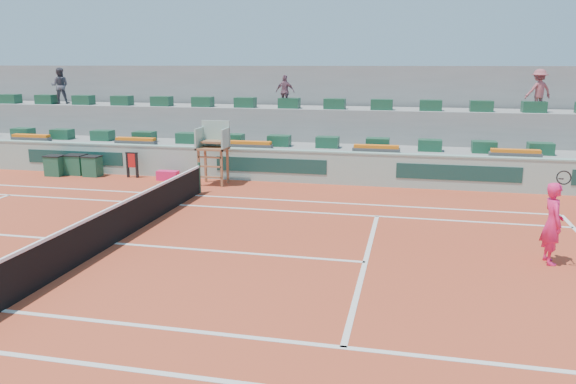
% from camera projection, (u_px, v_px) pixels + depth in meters
% --- Properties ---
extents(ground, '(90.00, 90.00, 0.00)m').
position_uv_depth(ground, '(115.00, 244.00, 14.40)').
color(ground, '#A2371F').
rests_on(ground, ground).
extents(seating_tier_lower, '(36.00, 4.00, 1.20)m').
position_uv_depth(seating_tier_lower, '(240.00, 155.00, 24.44)').
color(seating_tier_lower, gray).
rests_on(seating_tier_lower, ground).
extents(seating_tier_upper, '(36.00, 2.40, 2.60)m').
position_uv_depth(seating_tier_upper, '(250.00, 135.00, 25.81)').
color(seating_tier_upper, gray).
rests_on(seating_tier_upper, ground).
extents(stadium_back_wall, '(36.00, 0.40, 4.40)m').
position_uv_depth(stadium_back_wall, '(259.00, 112.00, 27.13)').
color(stadium_back_wall, gray).
rests_on(stadium_back_wall, ground).
extents(player_bag, '(0.85, 0.38, 0.38)m').
position_uv_depth(player_bag, '(168.00, 176.00, 22.15)').
color(player_bag, '#EB1E61').
rests_on(player_bag, ground).
extents(spectator_left, '(1.01, 0.91, 1.71)m').
position_uv_depth(spectator_left, '(60.00, 86.00, 26.97)').
color(spectator_left, '#454651').
rests_on(spectator_left, seating_tier_upper).
extents(spectator_mid, '(0.87, 0.44, 1.43)m').
position_uv_depth(spectator_mid, '(285.00, 92.00, 24.28)').
color(spectator_mid, '#7B5262').
rests_on(spectator_mid, seating_tier_upper).
extents(spectator_right, '(1.26, 1.03, 1.70)m').
position_uv_depth(spectator_right, '(538.00, 91.00, 22.24)').
color(spectator_right, '#954A51').
rests_on(spectator_right, seating_tier_upper).
extents(court_lines, '(23.89, 11.09, 0.01)m').
position_uv_depth(court_lines, '(115.00, 243.00, 14.40)').
color(court_lines, silver).
rests_on(court_lines, ground).
extents(tennis_net, '(0.10, 11.97, 1.10)m').
position_uv_depth(tennis_net, '(114.00, 224.00, 14.28)').
color(tennis_net, black).
rests_on(tennis_net, ground).
extents(advertising_hoarding, '(36.00, 0.34, 1.26)m').
position_uv_depth(advertising_hoarding, '(223.00, 163.00, 22.33)').
color(advertising_hoarding, '#8EB3A4').
rests_on(advertising_hoarding, ground).
extents(umpire_chair, '(1.10, 0.90, 2.40)m').
position_uv_depth(umpire_chair, '(214.00, 144.00, 21.18)').
color(umpire_chair, brown).
rests_on(umpire_chair, ground).
extents(seat_row_lower, '(32.90, 0.60, 0.44)m').
position_uv_depth(seat_row_lower, '(233.00, 139.00, 23.40)').
color(seat_row_lower, '#17462E').
rests_on(seat_row_lower, seating_tier_lower).
extents(seat_row_upper, '(32.90, 0.60, 0.44)m').
position_uv_depth(seat_row_upper, '(245.00, 102.00, 24.90)').
color(seat_row_upper, '#17462E').
rests_on(seat_row_upper, seating_tier_upper).
extents(flower_planters, '(26.80, 0.36, 0.28)m').
position_uv_depth(flower_planters, '(192.00, 143.00, 22.98)').
color(flower_planters, '#454545').
rests_on(flower_planters, seating_tier_lower).
extents(drink_cooler_a, '(0.68, 0.59, 0.84)m').
position_uv_depth(drink_cooler_a, '(92.00, 166.00, 22.89)').
color(drink_cooler_a, '#1A5037').
rests_on(drink_cooler_a, ground).
extents(drink_cooler_b, '(0.78, 0.68, 0.84)m').
position_uv_depth(drink_cooler_b, '(76.00, 164.00, 23.24)').
color(drink_cooler_b, '#1A5037').
rests_on(drink_cooler_b, ground).
extents(drink_cooler_c, '(0.72, 0.63, 0.84)m').
position_uv_depth(drink_cooler_c, '(55.00, 165.00, 23.02)').
color(drink_cooler_c, '#1A5037').
rests_on(drink_cooler_c, ground).
extents(towel_rack, '(0.53, 0.09, 1.03)m').
position_uv_depth(towel_rack, '(132.00, 163.00, 22.59)').
color(towel_rack, black).
rests_on(towel_rack, ground).
extents(tennis_player, '(0.53, 0.93, 2.28)m').
position_uv_depth(tennis_player, '(553.00, 223.00, 12.81)').
color(tennis_player, '#EB1E61').
rests_on(tennis_player, ground).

